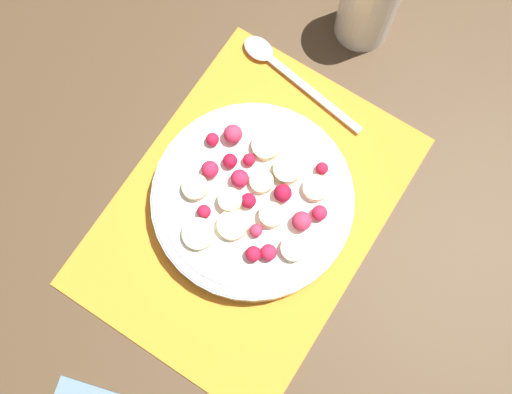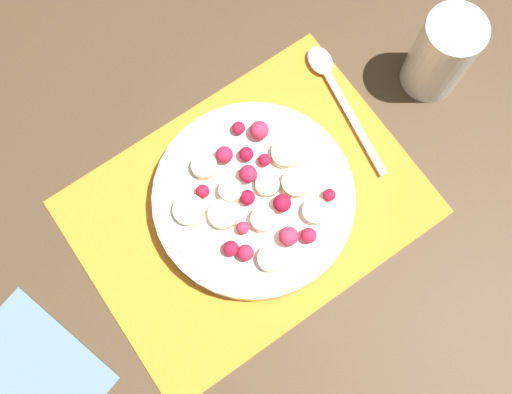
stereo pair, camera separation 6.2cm
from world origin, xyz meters
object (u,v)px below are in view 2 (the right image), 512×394
Objects in this scene: spoon at (332,82)px; fruit_bowl at (256,201)px; napkin at (24,382)px; drinking_glass at (441,55)px.

fruit_bowl is at bearing 123.17° from spoon.
fruit_bowl is 1.22× the size of napkin.
spoon is at bearing 150.43° from drinking_glass.
drinking_glass is at bearing 3.17° from napkin.
fruit_bowl is at bearing 3.28° from napkin.
napkin is at bearing -176.83° from drinking_glass.
fruit_bowl is 0.32m from napkin.
spoon is 1.63× the size of drinking_glass.
napkin is at bearing 109.92° from spoon.
spoon reaches higher than napkin.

